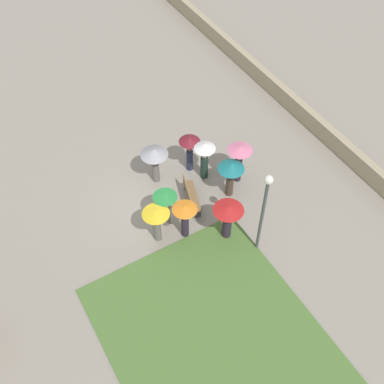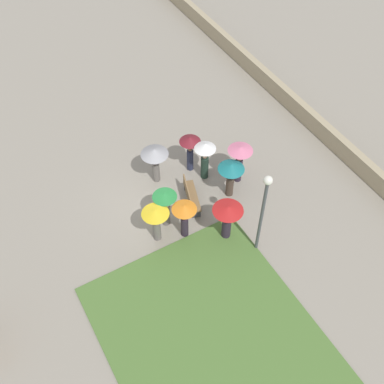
# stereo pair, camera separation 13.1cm
# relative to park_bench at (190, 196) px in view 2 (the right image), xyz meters

# --- Properties ---
(ground_plane) EXTENTS (90.00, 90.00, 0.00)m
(ground_plane) POSITION_rel_park_bench_xyz_m (0.78, 1.29, -0.47)
(ground_plane) COLOR gray
(lawn_patch_near) EXTENTS (8.12, 6.75, 0.06)m
(lawn_patch_near) POSITION_rel_park_bench_xyz_m (-5.50, 2.28, -0.44)
(lawn_patch_near) COLOR #4C7033
(lawn_patch_near) RESTS_ON ground_plane
(parapet_wall) EXTENTS (45.00, 0.35, 0.88)m
(parapet_wall) POSITION_rel_park_bench_xyz_m (0.78, -7.30, -0.03)
(parapet_wall) COLOR tan
(parapet_wall) RESTS_ON ground_plane
(park_bench) EXTENTS (1.75, 0.92, 0.90)m
(park_bench) POSITION_rel_park_bench_xyz_m (0.00, 0.00, 0.00)
(park_bench) COLOR brown
(park_bench) RESTS_ON ground_plane
(lamp_post) EXTENTS (0.32, 0.32, 4.08)m
(lamp_post) POSITION_rel_park_bench_xyz_m (-3.20, -1.09, 2.18)
(lamp_post) COLOR #474C51
(lamp_post) RESTS_ON ground_plane
(crowd_person_white) EXTENTS (0.91, 0.91, 1.96)m
(crowd_person_white) POSITION_rel_park_bench_xyz_m (1.00, -1.27, 0.89)
(crowd_person_white) COLOR #1E3328
(crowd_person_white) RESTS_ON ground_plane
(crowd_person_red) EXTENTS (1.17, 1.17, 1.82)m
(crowd_person_red) POSITION_rel_park_bench_xyz_m (-2.13, -0.38, 0.86)
(crowd_person_red) COLOR #2D2333
(crowd_person_red) RESTS_ON ground_plane
(crowd_person_grey) EXTENTS (1.16, 1.16, 1.83)m
(crowd_person_grey) POSITION_rel_park_bench_xyz_m (1.87, 0.63, 0.97)
(crowd_person_grey) COLOR slate
(crowd_person_grey) RESTS_ON ground_plane
(crowd_person_teal) EXTENTS (1.09, 1.09, 1.81)m
(crowd_person_teal) POSITION_rel_park_bench_xyz_m (-0.37, -1.66, 0.91)
(crowd_person_teal) COLOR #47382D
(crowd_person_teal) RESTS_ON ground_plane
(crowd_person_green) EXTENTS (0.95, 0.95, 1.82)m
(crowd_person_green) POSITION_rel_park_bench_xyz_m (-0.39, 1.35, 0.77)
(crowd_person_green) COLOR slate
(crowd_person_green) RESTS_ON ground_plane
(crowd_person_pink) EXTENTS (1.05, 1.05, 1.95)m
(crowd_person_pink) POSITION_rel_park_bench_xyz_m (0.13, -2.41, 0.93)
(crowd_person_pink) COLOR #2D2333
(crowd_person_pink) RESTS_ON ground_plane
(crowd_person_orange) EXTENTS (0.96, 0.96, 1.79)m
(crowd_person_orange) POSITION_rel_park_bench_xyz_m (-1.26, 0.98, 0.85)
(crowd_person_orange) COLOR #2D2333
(crowd_person_orange) RESTS_ON ground_plane
(crowd_person_yellow) EXTENTS (1.05, 1.05, 1.75)m
(crowd_person_yellow) POSITION_rel_park_bench_xyz_m (-0.89, 1.99, 0.84)
(crowd_person_yellow) COLOR slate
(crowd_person_yellow) RESTS_ON ground_plane
(crowd_person_maroon) EXTENTS (0.91, 0.91, 1.89)m
(crowd_person_maroon) POSITION_rel_park_bench_xyz_m (1.72, -0.96, 0.93)
(crowd_person_maroon) COLOR #282D47
(crowd_person_maroon) RESTS_ON ground_plane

